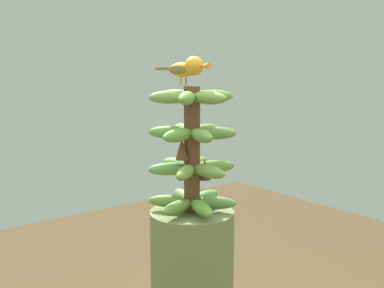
% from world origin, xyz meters
% --- Properties ---
extents(banana_bunch, '(0.25, 0.25, 0.35)m').
position_xyz_m(banana_bunch, '(-0.00, 0.00, 1.48)').
color(banana_bunch, brown).
rests_on(banana_bunch, banana_tree).
extents(perched_bird, '(0.18, 0.07, 0.08)m').
position_xyz_m(perched_bird, '(0.03, -0.01, 1.71)').
color(perched_bird, '#C68933').
rests_on(perched_bird, banana_bunch).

